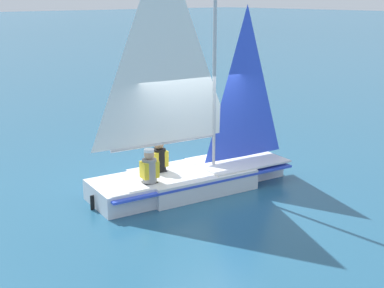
{
  "coord_description": "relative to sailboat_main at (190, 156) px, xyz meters",
  "views": [
    {
      "loc": [
        -7.46,
        -8.52,
        4.21
      ],
      "look_at": [
        0.0,
        0.0,
        1.04
      ],
      "focal_mm": 50.0,
      "sensor_mm": 36.0,
      "label": 1
    }
  ],
  "objects": [
    {
      "name": "ground_plane",
      "position": [
        0.04,
        -0.01,
        -0.78
      ],
      "size": [
        260.0,
        260.0,
        0.0
      ],
      "primitive_type": "plane",
      "color": "#235675"
    },
    {
      "name": "sailboat_main",
      "position": [
        0.0,
        0.0,
        0.0
      ],
      "size": [
        4.77,
        2.32,
        5.5
      ],
      "rotation": [
        0.0,
        0.0,
        6.11
      ],
      "color": "silver",
      "rests_on": "ground_plane"
    },
    {
      "name": "sailor_helm",
      "position": [
        -0.56,
        0.41,
        -0.15
      ],
      "size": [
        0.38,
        0.35,
        1.16
      ],
      "rotation": [
        0.0,
        0.0,
        6.11
      ],
      "color": "black",
      "rests_on": "ground_plane"
    },
    {
      "name": "sailor_crew",
      "position": [
        -1.17,
        -0.05,
        -0.15
      ],
      "size": [
        0.38,
        0.35,
        1.16
      ],
      "rotation": [
        0.0,
        0.0,
        6.11
      ],
      "color": "black",
      "rests_on": "ground_plane"
    }
  ]
}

